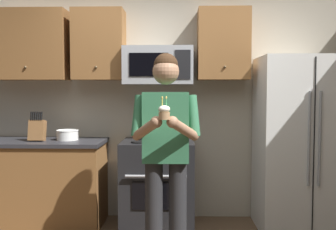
{
  "coord_description": "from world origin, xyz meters",
  "views": [
    {
      "loc": [
        0.07,
        -2.73,
        1.45
      ],
      "look_at": [
        -0.02,
        0.48,
        1.25
      ],
      "focal_mm": 41.65,
      "sensor_mm": 36.0,
      "label": 1
    }
  ],
  "objects_px": {
    "refrigerator": "(302,144)",
    "cupcake": "(164,112)",
    "oven_range": "(158,184)",
    "bowl_large_white": "(67,135)",
    "microwave": "(158,66)",
    "knife_block": "(37,130)",
    "person": "(166,146)"
  },
  "relations": [
    {
      "from": "knife_block",
      "to": "cupcake",
      "type": "relative_size",
      "value": 1.84
    },
    {
      "from": "refrigerator",
      "to": "bowl_large_white",
      "type": "distance_m",
      "value": 2.49
    },
    {
      "from": "knife_block",
      "to": "cupcake",
      "type": "bearing_deg",
      "value": -40.38
    },
    {
      "from": "person",
      "to": "refrigerator",
      "type": "bearing_deg",
      "value": 31.42
    },
    {
      "from": "microwave",
      "to": "oven_range",
      "type": "bearing_deg",
      "value": -90.02
    },
    {
      "from": "oven_range",
      "to": "bowl_large_white",
      "type": "bearing_deg",
      "value": 176.74
    },
    {
      "from": "person",
      "to": "knife_block",
      "type": "bearing_deg",
      "value": 148.43
    },
    {
      "from": "oven_range",
      "to": "person",
      "type": "distance_m",
      "value": 1.04
    },
    {
      "from": "knife_block",
      "to": "microwave",
      "type": "bearing_deg",
      "value": 6.64
    },
    {
      "from": "microwave",
      "to": "cupcake",
      "type": "height_order",
      "value": "microwave"
    },
    {
      "from": "bowl_large_white",
      "to": "cupcake",
      "type": "height_order",
      "value": "cupcake"
    },
    {
      "from": "oven_range",
      "to": "bowl_large_white",
      "type": "height_order",
      "value": "bowl_large_white"
    },
    {
      "from": "oven_range",
      "to": "knife_block",
      "type": "xyz_separation_m",
      "value": [
        -1.28,
        -0.03,
        0.58
      ]
    },
    {
      "from": "oven_range",
      "to": "cupcake",
      "type": "distance_m",
      "value": 1.48
    },
    {
      "from": "microwave",
      "to": "bowl_large_white",
      "type": "relative_size",
      "value": 3.1
    },
    {
      "from": "microwave",
      "to": "cupcake",
      "type": "relative_size",
      "value": 4.26
    },
    {
      "from": "microwave",
      "to": "cupcake",
      "type": "bearing_deg",
      "value": -85.13
    },
    {
      "from": "refrigerator",
      "to": "oven_range",
      "type": "bearing_deg",
      "value": 178.5
    },
    {
      "from": "refrigerator",
      "to": "cupcake",
      "type": "relative_size",
      "value": 10.35
    },
    {
      "from": "knife_block",
      "to": "person",
      "type": "xyz_separation_m",
      "value": [
        1.39,
        -0.86,
        -0.04
      ]
    },
    {
      "from": "person",
      "to": "oven_range",
      "type": "bearing_deg",
      "value": 97.32
    },
    {
      "from": "oven_range",
      "to": "refrigerator",
      "type": "bearing_deg",
      "value": -1.5
    },
    {
      "from": "microwave",
      "to": "bowl_large_white",
      "type": "xyz_separation_m",
      "value": [
        -0.98,
        -0.06,
        -0.74
      ]
    },
    {
      "from": "refrigerator",
      "to": "person",
      "type": "relative_size",
      "value": 1.02
    },
    {
      "from": "oven_range",
      "to": "knife_block",
      "type": "relative_size",
      "value": 2.91
    },
    {
      "from": "oven_range",
      "to": "cupcake",
      "type": "bearing_deg",
      "value": -84.65
    },
    {
      "from": "knife_block",
      "to": "bowl_large_white",
      "type": "height_order",
      "value": "knife_block"
    },
    {
      "from": "bowl_large_white",
      "to": "person",
      "type": "distance_m",
      "value": 1.45
    },
    {
      "from": "microwave",
      "to": "knife_block",
      "type": "relative_size",
      "value": 2.31
    },
    {
      "from": "bowl_large_white",
      "to": "refrigerator",
      "type": "bearing_deg",
      "value": -2.2
    },
    {
      "from": "bowl_large_white",
      "to": "cupcake",
      "type": "relative_size",
      "value": 1.37
    },
    {
      "from": "refrigerator",
      "to": "knife_block",
      "type": "xyz_separation_m",
      "value": [
        -2.78,
        0.01,
        0.14
      ]
    }
  ]
}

